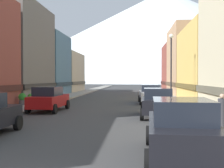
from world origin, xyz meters
TOP-DOWN VIEW (x-y plane):
  - sidewalk_left at (-6.25, 35.00)m, footprint 2.50×100.00m
  - sidewalk_right at (6.25, 35.00)m, footprint 2.50×100.00m
  - storefront_left_2 at (-11.30, 24.22)m, footprint 7.89×9.77m
  - storefront_left_3 at (-11.92, 33.78)m, footprint 9.14×8.40m
  - storefront_left_4 at (-10.75, 43.80)m, footprint 6.81×10.81m
  - storefront_right_2 at (10.83, 24.57)m, footprint 6.96×11.67m
  - storefront_right_3 at (10.90, 36.32)m, footprint 7.11×10.96m
  - storefront_right_4 at (11.13, 46.44)m, footprint 7.56×9.08m
  - car_left_1 at (-3.80, 15.02)m, footprint 2.12×4.43m
  - car_right_0 at (3.80, 3.54)m, footprint 2.25×4.48m
  - car_right_1 at (3.80, 12.64)m, footprint 2.18×4.45m
  - car_right_2 at (3.80, 22.00)m, footprint 2.15×4.44m
  - trash_bin_right at (6.35, 8.27)m, footprint 0.59×0.59m
  - potted_plant_0 at (-7.00, 17.90)m, footprint 0.64×0.64m
  - potted_plant_1 at (-7.00, 19.68)m, footprint 0.50×0.50m
  - pedestrian_0 at (6.25, 7.85)m, footprint 0.36×0.36m
  - streetlamp_right at (5.35, 18.43)m, footprint 0.36×0.36m
  - mountain_backdrop at (28.92, 260.00)m, footprint 311.30×311.30m

SIDE VIEW (x-z plane):
  - sidewalk_left at x=-6.25m, z-range 0.00..0.15m
  - sidewalk_right at x=6.25m, z-range 0.00..0.15m
  - potted_plant_1 at x=-7.00m, z-range 0.14..1.00m
  - trash_bin_right at x=6.35m, z-range 0.15..1.13m
  - potted_plant_0 at x=-7.00m, z-range 0.18..1.18m
  - pedestrian_0 at x=6.25m, z-range 0.08..1.64m
  - car_left_1 at x=-3.80m, z-range 0.01..1.79m
  - car_right_0 at x=3.80m, z-range 0.01..1.79m
  - car_right_1 at x=3.80m, z-range 0.01..1.79m
  - car_right_2 at x=3.80m, z-range 0.01..1.79m
  - storefront_left_4 at x=-10.75m, z-range -0.13..6.74m
  - storefront_right_2 at x=10.83m, z-range -0.14..7.52m
  - streetlamp_right at x=5.35m, z-range 1.06..6.92m
  - storefront_right_4 at x=11.13m, z-range -0.15..8.23m
  - storefront_left_3 at x=-11.92m, z-range -0.15..8.43m
  - storefront_right_3 at x=10.90m, z-range -0.17..9.54m
  - storefront_left_2 at x=-11.30m, z-range -0.17..10.04m
  - mountain_backdrop at x=28.92m, z-range 0.00..84.50m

